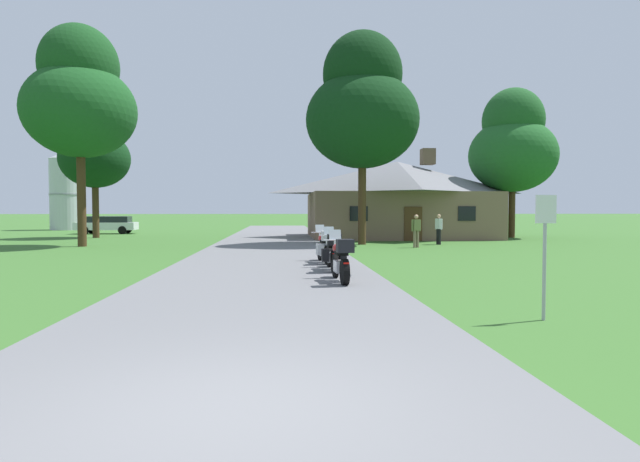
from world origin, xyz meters
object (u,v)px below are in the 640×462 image
at_px(motorcycle_red_nearest_to_camera, 341,260).
at_px(parked_white_suv_far_left, 107,224).
at_px(bystander_white_shirt_near_lodge, 439,228).
at_px(metal_silo_distant, 66,191).
at_px(motorcycle_white_second_in_row, 332,252).
at_px(motorcycle_red_farthest_in_row, 325,247).
at_px(bystander_olive_shirt_beside_signpost, 416,229).
at_px(tree_by_lodge_front, 362,107).
at_px(metal_signpost_roadside, 545,241).
at_px(tree_left_near, 80,98).
at_px(tree_right_of_lodge, 513,145).
at_px(tree_left_far, 95,151).

xyz_separation_m(motorcycle_red_nearest_to_camera, parked_white_suv_far_left, (-15.40, 30.00, 0.16)).
height_order(bystander_white_shirt_near_lodge, metal_silo_distant, metal_silo_distant).
height_order(motorcycle_white_second_in_row, motorcycle_red_farthest_in_row, same).
height_order(bystander_olive_shirt_beside_signpost, tree_by_lodge_front, tree_by_lodge_front).
bearing_deg(parked_white_suv_far_left, bystander_white_shirt_near_lodge, -126.10).
xyz_separation_m(metal_signpost_roadside, metal_silo_distant, (-25.05, 43.68, 2.42)).
height_order(tree_by_lodge_front, tree_left_near, tree_by_lodge_front).
bearing_deg(tree_right_of_lodge, tree_by_lodge_front, -150.30).
distance_m(metal_signpost_roadside, tree_left_near, 25.31).
bearing_deg(motorcycle_white_second_in_row, bystander_white_shirt_near_lodge, 59.61).
distance_m(tree_left_near, tree_left_far, 9.28).
xyz_separation_m(bystander_olive_shirt_beside_signpost, parked_white_suv_far_left, (-20.68, 17.17, -0.15)).
distance_m(bystander_white_shirt_near_lodge, metal_signpost_roadside, 20.08).
distance_m(metal_signpost_roadside, metal_silo_distant, 50.41).
height_order(motorcycle_red_farthest_in_row, parked_white_suv_far_left, parked_white_suv_far_left).
bearing_deg(tree_left_far, parked_white_suv_far_left, 101.32).
bearing_deg(tree_by_lodge_front, tree_right_of_lodge, 29.70).
relative_size(metal_signpost_roadside, metal_silo_distant, 0.28).
relative_size(motorcycle_red_farthest_in_row, bystander_white_shirt_near_lodge, 1.25).
relative_size(bystander_white_shirt_near_lodge, metal_silo_distant, 0.22).
height_order(bystander_white_shirt_near_lodge, metal_signpost_roadside, metal_signpost_roadside).
height_order(tree_by_lodge_front, metal_silo_distant, tree_by_lodge_front).
bearing_deg(parked_white_suv_far_left, motorcycle_white_second_in_row, -153.06).
distance_m(motorcycle_red_farthest_in_row, tree_left_far, 24.17).
bearing_deg(motorcycle_red_farthest_in_row, motorcycle_red_nearest_to_camera, -95.92).
bearing_deg(motorcycle_red_farthest_in_row, tree_left_far, 120.99).
xyz_separation_m(motorcycle_red_farthest_in_row, bystander_olive_shirt_beside_signpost, (5.28, 7.97, 0.32)).
bearing_deg(motorcycle_red_nearest_to_camera, bystander_olive_shirt_beside_signpost, 64.39).
bearing_deg(tree_by_lodge_front, parked_white_suv_far_left, 141.53).
xyz_separation_m(metal_signpost_roadside, parked_white_suv_far_left, (-18.37, 34.62, -0.57)).
xyz_separation_m(tree_left_near, tree_left_far, (-2.31, 8.81, -1.74)).
relative_size(bystander_olive_shirt_beside_signpost, tree_left_far, 0.19).
height_order(tree_left_far, parked_white_suv_far_left, tree_left_far).
relative_size(motorcycle_white_second_in_row, tree_right_of_lodge, 0.20).
distance_m(motorcycle_red_nearest_to_camera, tree_by_lodge_front, 17.17).
distance_m(metal_signpost_roadside, tree_by_lodge_front, 20.99).
height_order(tree_by_lodge_front, tree_right_of_lodge, tree_by_lodge_front).
bearing_deg(bystander_olive_shirt_beside_signpost, bystander_white_shirt_near_lodge, -150.91).
bearing_deg(tree_by_lodge_front, bystander_white_shirt_near_lodge, -5.75).
bearing_deg(tree_by_lodge_front, motorcycle_red_farthest_in_row, -105.45).
relative_size(motorcycle_red_nearest_to_camera, tree_right_of_lodge, 0.20).
relative_size(motorcycle_red_farthest_in_row, tree_by_lodge_front, 0.18).
height_order(motorcycle_white_second_in_row, metal_silo_distant, metal_silo_distant).
xyz_separation_m(motorcycle_red_farthest_in_row, bystander_white_shirt_near_lodge, (7.10, 10.16, 0.32)).
bearing_deg(motorcycle_red_nearest_to_camera, parked_white_suv_far_left, 113.93).
relative_size(tree_by_lodge_front, tree_right_of_lodge, 1.13).
height_order(bystander_olive_shirt_beside_signpost, metal_silo_distant, metal_silo_distant).
xyz_separation_m(bystander_white_shirt_near_lodge, tree_by_lodge_front, (-4.18, 0.42, 6.60)).
bearing_deg(motorcycle_white_second_in_row, parked_white_suv_far_left, 118.62).
relative_size(motorcycle_white_second_in_row, bystander_white_shirt_near_lodge, 1.25).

